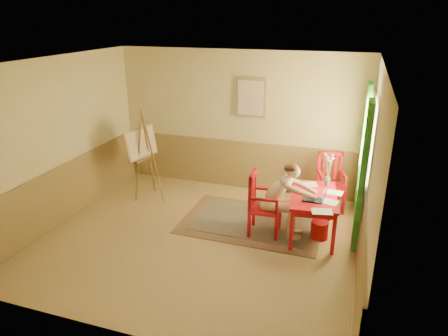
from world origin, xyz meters
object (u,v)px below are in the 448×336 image
(easel, at_px, (143,147))
(chair_left, at_px, (262,204))
(laptop, at_px, (316,198))
(figure, at_px, (281,196))
(table, at_px, (313,200))
(chair_back, at_px, (330,182))

(easel, bearing_deg, chair_left, -15.81)
(laptop, height_order, easel, easel)
(chair_left, height_order, figure, figure)
(table, height_order, chair_left, chair_left)
(table, relative_size, figure, 1.01)
(laptop, bearing_deg, chair_left, -179.93)
(chair_left, xyz_separation_m, easel, (-2.53, 0.72, 0.51))
(chair_back, relative_size, figure, 0.83)
(chair_left, height_order, easel, easel)
(table, xyz_separation_m, laptop, (0.06, -0.21, 0.13))
(chair_back, bearing_deg, table, -99.68)
(chair_left, relative_size, chair_back, 1.01)
(table, relative_size, chair_back, 1.22)
(laptop, relative_size, easel, 0.21)
(laptop, bearing_deg, figure, 177.68)
(chair_left, distance_m, easel, 2.68)
(table, xyz_separation_m, figure, (-0.49, -0.19, 0.07))
(easel, bearing_deg, laptop, -11.95)
(chair_left, bearing_deg, easel, 164.19)
(figure, bearing_deg, easel, 166.25)
(figure, height_order, easel, easel)
(figure, relative_size, easel, 0.73)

